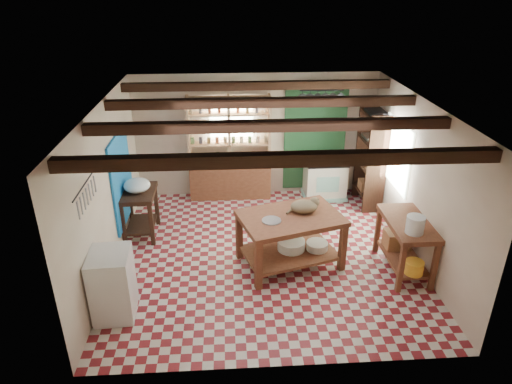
{
  "coord_description": "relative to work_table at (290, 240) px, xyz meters",
  "views": [
    {
      "loc": [
        -0.58,
        -6.6,
        4.32
      ],
      "look_at": [
        -0.13,
        0.3,
        1.04
      ],
      "focal_mm": 32.0,
      "sensor_mm": 36.0,
      "label": 1
    }
  ],
  "objects": [
    {
      "name": "right_counter",
      "position": [
        1.8,
        -0.28,
        -0.0
      ],
      "size": [
        0.62,
        1.24,
        0.89
      ],
      "primitive_type": "cube",
      "rotation": [
        0.0,
        0.0,
        -0.0
      ],
      "color": "brown",
      "rests_on": "floor"
    },
    {
      "name": "wall_back",
      "position": [
        -0.38,
        2.8,
        0.85
      ],
      "size": [
        5.0,
        0.04,
        2.6
      ],
      "primitive_type": "cube",
      "color": "beige",
      "rests_on": "floor"
    },
    {
      "name": "work_table",
      "position": [
        0.0,
        0.0,
        0.0
      ],
      "size": [
        1.81,
        1.46,
        0.89
      ],
      "primitive_type": "cube",
      "rotation": [
        0.0,
        0.0,
        0.29
      ],
      "color": "brown",
      "rests_on": "floor"
    },
    {
      "name": "pot_rack",
      "position": [
        0.87,
        2.35,
        1.73
      ],
      "size": [
        0.86,
        0.12,
        0.36
      ],
      "primitive_type": "cube",
      "color": "black",
      "rests_on": "ceiling"
    },
    {
      "name": "utensil_rail",
      "position": [
        -2.82,
        -0.9,
        1.33
      ],
      "size": [
        0.06,
        0.9,
        0.28
      ],
      "primitive_type": "cube",
      "color": "black",
      "rests_on": "wall_left"
    },
    {
      "name": "ceiling",
      "position": [
        -0.38,
        0.3,
        2.15
      ],
      "size": [
        5.0,
        5.0,
        0.02
      ],
      "primitive_type": "cube",
      "color": "#4D4C52",
      "rests_on": "wall_back"
    },
    {
      "name": "ceiling_beams",
      "position": [
        -0.38,
        0.3,
        2.03
      ],
      "size": [
        5.0,
        3.8,
        0.15
      ],
      "primitive_type": "cube",
      "color": "#361E13",
      "rests_on": "ceiling"
    },
    {
      "name": "shelving_unit",
      "position": [
        -0.93,
        2.61,
        0.65
      ],
      "size": [
        1.7,
        0.34,
        2.2
      ],
      "primitive_type": "cube",
      "color": "tan",
      "rests_on": "floor"
    },
    {
      "name": "window_right",
      "position": [
        2.1,
        1.3,
        0.95
      ],
      "size": [
        0.02,
        1.3,
        1.2
      ],
      "primitive_type": "cube",
      "color": "silver",
      "rests_on": "wall_right"
    },
    {
      "name": "basin_large",
      "position": [
        0.03,
        0.06,
        -0.13
      ],
      "size": [
        0.57,
        0.57,
        0.16
      ],
      "primitive_type": "cylinder",
      "rotation": [
        0.0,
        0.0,
        0.29
      ],
      "color": "silver",
      "rests_on": "work_table"
    },
    {
      "name": "tall_rack",
      "position": [
        1.9,
        2.1,
        0.55
      ],
      "size": [
        0.4,
        0.86,
        2.0
      ],
      "primitive_type": "cube",
      "color": "#361E13",
      "rests_on": "floor"
    },
    {
      "name": "steel_tray",
      "position": [
        -0.32,
        -0.15,
        0.46
      ],
      "size": [
        0.38,
        0.38,
        0.02
      ],
      "primitive_type": "cylinder",
      "rotation": [
        0.0,
        0.0,
        0.29
      ],
      "color": "#9999A0",
      "rests_on": "work_table"
    },
    {
      "name": "wall_front",
      "position": [
        -0.38,
        -2.2,
        0.85
      ],
      "size": [
        5.0,
        0.04,
        2.6
      ],
      "primitive_type": "cube",
      "color": "beige",
      "rests_on": "floor"
    },
    {
      "name": "cat",
      "position": [
        0.23,
        0.12,
        0.54
      ],
      "size": [
        0.54,
        0.49,
        0.2
      ],
      "primitive_type": "ellipsoid",
      "rotation": [
        0.0,
        0.0,
        0.46
      ],
      "color": "olive",
      "rests_on": "work_table"
    },
    {
      "name": "floor",
      "position": [
        -0.38,
        0.3,
        -0.46
      ],
      "size": [
        5.0,
        5.0,
        0.02
      ],
      "primitive_type": "cube",
      "color": "maroon",
      "rests_on": "ground"
    },
    {
      "name": "stove",
      "position": [
        1.07,
        2.45,
        -0.02
      ],
      "size": [
        0.87,
        0.6,
        0.84
      ],
      "primitive_type": "cube",
      "rotation": [
        0.0,
        0.0,
        0.02
      ],
      "color": "beige",
      "rests_on": "floor"
    },
    {
      "name": "yellow_tub",
      "position": [
        1.8,
        -0.73,
        -0.11
      ],
      "size": [
        0.28,
        0.28,
        0.21
      ],
      "primitive_type": "cylinder",
      "rotation": [
        0.0,
        0.0,
        -0.0
      ],
      "color": "#FFAF2A",
      "rests_on": "right_counter"
    },
    {
      "name": "kettle_left",
      "position": [
        0.82,
        2.44,
        0.5
      ],
      "size": [
        0.18,
        0.18,
        0.2
      ],
      "primitive_type": "cylinder",
      "rotation": [
        0.0,
        0.0,
        0.02
      ],
      "color": "#9999A0",
      "rests_on": "stove"
    },
    {
      "name": "green_wall_patch",
      "position": [
        0.87,
        2.77,
        0.8
      ],
      "size": [
        1.3,
        0.04,
        2.3
      ],
      "primitive_type": "cube",
      "color": "#1E4B27",
      "rests_on": "wall_back"
    },
    {
      "name": "white_bucket",
      "position": [
        1.75,
        -0.63,
        0.58
      ],
      "size": [
        0.27,
        0.27,
        0.27
      ],
      "primitive_type": "cylinder",
      "rotation": [
        0.0,
        0.0,
        -0.0
      ],
      "color": "silver",
      "rests_on": "right_counter"
    },
    {
      "name": "basin_small",
      "position": [
        0.46,
        0.03,
        -0.15
      ],
      "size": [
        0.44,
        0.44,
        0.12
      ],
      "primitive_type": "cylinder",
      "rotation": [
        0.0,
        0.0,
        0.29
      ],
      "color": "silver",
      "rests_on": "work_table"
    },
    {
      "name": "blue_wall_patch",
      "position": [
        -2.85,
        1.2,
        0.65
      ],
      "size": [
        0.04,
        1.4,
        1.6
      ],
      "primitive_type": "cube",
      "color": "#186FBA",
      "rests_on": "wall_left"
    },
    {
      "name": "kettle_right",
      "position": [
        1.17,
        2.45,
        0.5
      ],
      "size": [
        0.17,
        0.17,
        0.21
      ],
      "primitive_type": "cylinder",
      "rotation": [
        0.0,
        0.0,
        0.02
      ],
      "color": "black",
      "rests_on": "stove"
    },
    {
      "name": "white_cabinet",
      "position": [
        -2.6,
        -1.06,
        0.04
      ],
      "size": [
        0.58,
        0.68,
        0.98
      ],
      "primitive_type": "cube",
      "rotation": [
        0.0,
        0.0,
        0.06
      ],
      "color": "silver",
      "rests_on": "floor"
    },
    {
      "name": "window_back",
      "position": [
        -0.88,
        2.78,
        1.25
      ],
      "size": [
        0.9,
        0.02,
        0.8
      ],
      "primitive_type": "cube",
      "color": "silver",
      "rests_on": "wall_back"
    },
    {
      "name": "enamel_bowl",
      "position": [
        -2.58,
        1.11,
        0.55
      ],
      "size": [
        0.47,
        0.47,
        0.23
      ],
      "primitive_type": "ellipsoid",
      "rotation": [
        0.0,
        0.0,
        0.02
      ],
      "color": "silver",
      "rests_on": "prep_table"
    },
    {
      "name": "wall_right",
      "position": [
        2.12,
        0.3,
        0.85
      ],
      "size": [
        0.04,
        5.0,
        2.6
      ],
      "primitive_type": "cube",
      "color": "beige",
      "rests_on": "floor"
    },
    {
      "name": "wall_left",
      "position": [
        -2.88,
        0.3,
        0.85
      ],
      "size": [
        0.04,
        5.0,
        2.6
      ],
      "primitive_type": "cube",
      "color": "beige",
      "rests_on": "floor"
    },
    {
      "name": "wicker_basket",
      "position": [
        1.8,
        0.02,
        -0.07
      ],
      "size": [
        0.41,
        0.33,
        0.29
      ],
      "primitive_type": "cube",
      "rotation": [
        0.0,
        0.0,
        -0.0
      ],
      "color": "#98643D",
      "rests_on": "right_counter"
    },
    {
      "name": "prep_table",
      "position": [
        -2.58,
        1.11,
        -0.01
      ],
      "size": [
        0.61,
        0.88,
        0.88
      ],
      "primitive_type": "cube",
      "rotation": [
        0.0,
        0.0,
        0.02
      ],
      "color": "#361E13",
      "rests_on": "floor"
    }
  ]
}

